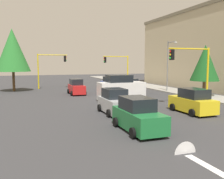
{
  "coord_description": "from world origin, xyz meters",
  "views": [
    {
      "loc": [
        25.87,
        -9.58,
        3.98
      ],
      "look_at": [
        1.29,
        -0.84,
        1.2
      ],
      "focal_mm": 39.74,
      "sensor_mm": 36.0,
      "label": 1
    }
  ],
  "objects_px": {
    "traffic_signal_far_right": "(50,64)",
    "tree_opposite_side": "(12,50)",
    "car_silver": "(115,102)",
    "street_lamp_curbside": "(169,60)",
    "car_yellow": "(192,102)",
    "traffic_signal_far_left": "(118,65)",
    "tree_roadside_near": "(205,63)",
    "delivery_van_white": "(121,89)",
    "traffic_signal_near_left": "(192,64)",
    "car_red": "(76,87)",
    "car_black": "(130,87)",
    "car_blue": "(109,84)",
    "car_green": "(138,116)"
  },
  "relations": [
    {
      "from": "traffic_signal_far_left",
      "to": "delivery_van_white",
      "type": "bearing_deg",
      "value": -19.74
    },
    {
      "from": "street_lamp_curbside",
      "to": "car_yellow",
      "type": "height_order",
      "value": "street_lamp_curbside"
    },
    {
      "from": "traffic_signal_far_left",
      "to": "car_silver",
      "type": "xyz_separation_m",
      "value": [
        21.66,
        -8.49,
        -2.85
      ]
    },
    {
      "from": "traffic_signal_far_right",
      "to": "street_lamp_curbside",
      "type": "height_order",
      "value": "street_lamp_curbside"
    },
    {
      "from": "traffic_signal_far_left",
      "to": "car_black",
      "type": "bearing_deg",
      "value": -11.95
    },
    {
      "from": "tree_opposite_side",
      "to": "car_silver",
      "type": "bearing_deg",
      "value": 22.51
    },
    {
      "from": "car_yellow",
      "to": "car_red",
      "type": "distance_m",
      "value": 16.16
    },
    {
      "from": "car_black",
      "to": "car_blue",
      "type": "xyz_separation_m",
      "value": [
        -5.35,
        -1.08,
        -0.0
      ]
    },
    {
      "from": "car_silver",
      "to": "car_blue",
      "type": "relative_size",
      "value": 1.02
    },
    {
      "from": "traffic_signal_far_right",
      "to": "car_silver",
      "type": "distance_m",
      "value": 22.03
    },
    {
      "from": "street_lamp_curbside",
      "to": "car_yellow",
      "type": "xyz_separation_m",
      "value": [
        13.18,
        -6.15,
        -3.45
      ]
    },
    {
      "from": "street_lamp_curbside",
      "to": "car_blue",
      "type": "relative_size",
      "value": 1.86
    },
    {
      "from": "car_yellow",
      "to": "car_red",
      "type": "relative_size",
      "value": 1.1
    },
    {
      "from": "street_lamp_curbside",
      "to": "car_red",
      "type": "xyz_separation_m",
      "value": [
        -1.68,
        -12.53,
        -3.45
      ]
    },
    {
      "from": "car_red",
      "to": "car_green",
      "type": "bearing_deg",
      "value": -0.0
    },
    {
      "from": "street_lamp_curbside",
      "to": "car_silver",
      "type": "height_order",
      "value": "street_lamp_curbside"
    },
    {
      "from": "car_silver",
      "to": "car_blue",
      "type": "bearing_deg",
      "value": 162.72
    },
    {
      "from": "tree_opposite_side",
      "to": "street_lamp_curbside",
      "type": "bearing_deg",
      "value": 67.45
    },
    {
      "from": "delivery_van_white",
      "to": "traffic_signal_far_left",
      "type": "bearing_deg",
      "value": 160.26
    },
    {
      "from": "tree_opposite_side",
      "to": "car_silver",
      "type": "relative_size",
      "value": 2.3
    },
    {
      "from": "car_silver",
      "to": "car_yellow",
      "type": "relative_size",
      "value": 0.93
    },
    {
      "from": "car_green",
      "to": "car_blue",
      "type": "height_order",
      "value": "same"
    },
    {
      "from": "traffic_signal_near_left",
      "to": "car_yellow",
      "type": "distance_m",
      "value": 5.34
    },
    {
      "from": "car_yellow",
      "to": "car_silver",
      "type": "bearing_deg",
      "value": -107.92
    },
    {
      "from": "street_lamp_curbside",
      "to": "car_blue",
      "type": "xyz_separation_m",
      "value": [
        -5.75,
        -6.76,
        -3.45
      ]
    },
    {
      "from": "traffic_signal_far_right",
      "to": "car_green",
      "type": "xyz_separation_m",
      "value": [
        26.87,
        2.32,
        -2.94
      ]
    },
    {
      "from": "delivery_van_white",
      "to": "car_black",
      "type": "bearing_deg",
      "value": 148.91
    },
    {
      "from": "car_silver",
      "to": "traffic_signal_far_left",
      "type": "bearing_deg",
      "value": 158.6
    },
    {
      "from": "car_green",
      "to": "car_yellow",
      "type": "relative_size",
      "value": 1.01
    },
    {
      "from": "car_yellow",
      "to": "car_blue",
      "type": "relative_size",
      "value": 1.1
    },
    {
      "from": "traffic_signal_far_right",
      "to": "traffic_signal_near_left",
      "type": "bearing_deg",
      "value": 29.51
    },
    {
      "from": "traffic_signal_near_left",
      "to": "car_red",
      "type": "distance_m",
      "value": 14.74
    },
    {
      "from": "traffic_signal_far_right",
      "to": "tree_roadside_near",
      "type": "relative_size",
      "value": 0.88
    },
    {
      "from": "street_lamp_curbside",
      "to": "car_yellow",
      "type": "bearing_deg",
      "value": -25.03
    },
    {
      "from": "delivery_van_white",
      "to": "car_silver",
      "type": "bearing_deg",
      "value": -25.89
    },
    {
      "from": "traffic_signal_far_right",
      "to": "tree_opposite_side",
      "type": "xyz_separation_m",
      "value": [
        2.0,
        -5.35,
        1.95
      ]
    },
    {
      "from": "car_green",
      "to": "traffic_signal_near_left",
      "type": "bearing_deg",
      "value": 127.36
    },
    {
      "from": "car_green",
      "to": "car_yellow",
      "type": "bearing_deg",
      "value": 117.4
    },
    {
      "from": "car_silver",
      "to": "tree_opposite_side",
      "type": "bearing_deg",
      "value": -157.49
    },
    {
      "from": "car_yellow",
      "to": "car_blue",
      "type": "height_order",
      "value": "same"
    },
    {
      "from": "traffic_signal_far_left",
      "to": "tree_opposite_side",
      "type": "height_order",
      "value": "tree_opposite_side"
    },
    {
      "from": "traffic_signal_far_left",
      "to": "tree_opposite_side",
      "type": "bearing_deg",
      "value": -83.14
    },
    {
      "from": "traffic_signal_far_left",
      "to": "car_yellow",
      "type": "height_order",
      "value": "traffic_signal_far_left"
    },
    {
      "from": "tree_opposite_side",
      "to": "car_red",
      "type": "bearing_deg",
      "value": 48.79
    },
    {
      "from": "traffic_signal_far_left",
      "to": "tree_roadside_near",
      "type": "distance_m",
      "value": 16.73
    },
    {
      "from": "tree_opposite_side",
      "to": "traffic_signal_near_left",
      "type": "bearing_deg",
      "value": 42.8
    },
    {
      "from": "traffic_signal_far_right",
      "to": "street_lamp_curbside",
      "type": "xyz_separation_m",
      "value": [
        10.39,
        14.85,
        0.51
      ]
    },
    {
      "from": "car_blue",
      "to": "tree_roadside_near",
      "type": "bearing_deg",
      "value": 35.35
    },
    {
      "from": "tree_opposite_side",
      "to": "car_silver",
      "type": "xyz_separation_m",
      "value": [
        19.66,
        8.15,
        -4.89
      ]
    },
    {
      "from": "traffic_signal_far_left",
      "to": "car_silver",
      "type": "bearing_deg",
      "value": -21.4
    }
  ]
}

